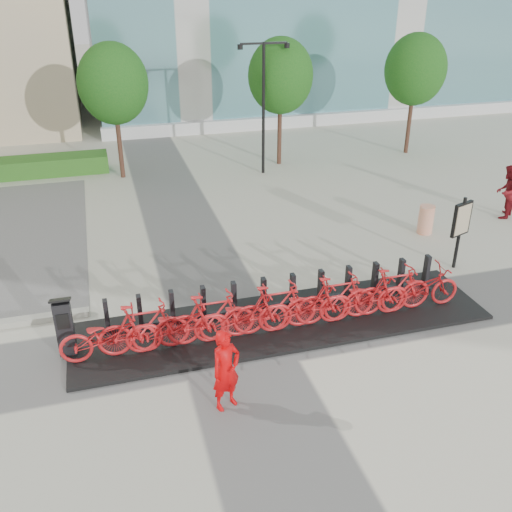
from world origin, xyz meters
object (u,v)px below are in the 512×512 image
object	(u,v)px
construction_barrel	(426,220)
map_sign	(461,222)
bike_0	(108,336)
worker_red	(226,370)
kiosk	(65,326)
pedestrian	(507,192)

from	to	relation	value
construction_barrel	map_sign	xyz separation A→B (m)	(-0.43, -2.28, 0.91)
bike_0	worker_red	bearing A→B (deg)	-135.30
kiosk	pedestrian	xyz separation A→B (m)	(13.76, 4.02, 0.15)
bike_0	construction_barrel	size ratio (longest dim) A/B	2.24
map_sign	worker_red	bearing A→B (deg)	-173.13
pedestrian	map_sign	distance (m)	4.53
kiosk	pedestrian	world-z (taller)	pedestrian
kiosk	map_sign	bearing A→B (deg)	8.26
worker_red	construction_barrel	xyz separation A→B (m)	(7.74, 6.01, -0.38)
worker_red	map_sign	distance (m)	8.22
worker_red	map_sign	bearing A→B (deg)	3.18
pedestrian	map_sign	size ratio (longest dim) A/B	0.87
worker_red	map_sign	size ratio (longest dim) A/B	0.80
kiosk	worker_red	size ratio (longest dim) A/B	0.83
pedestrian	construction_barrel	distance (m)	3.22
bike_0	construction_barrel	xyz separation A→B (m)	(9.75, 3.98, -0.16)
pedestrian	construction_barrel	xyz separation A→B (m)	(-3.16, -0.44, -0.44)
pedestrian	worker_red	bearing A→B (deg)	-7.99
worker_red	construction_barrel	size ratio (longest dim) A/B	1.84
bike_0	pedestrian	xyz separation A→B (m)	(12.91, 4.42, 0.28)
worker_red	pedestrian	size ratio (longest dim) A/B	0.93
kiosk	worker_red	distance (m)	3.76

